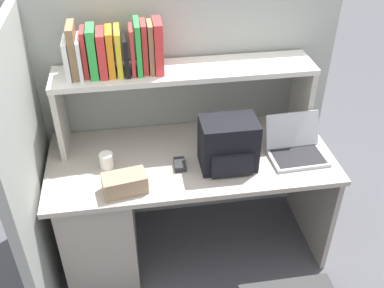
{
  "coord_description": "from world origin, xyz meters",
  "views": [
    {
      "loc": [
        -0.3,
        -1.99,
        2.25
      ],
      "look_at": [
        0.0,
        -0.05,
        0.85
      ],
      "focal_mm": 41.72,
      "sensor_mm": 36.0,
      "label": 1
    }
  ],
  "objects_px": {
    "computer_mouse": "(180,164)",
    "paper_cup": "(107,161)",
    "tissue_box": "(125,183)",
    "laptop": "(296,147)",
    "backpack": "(228,145)"
  },
  "relations": [
    {
      "from": "backpack",
      "to": "tissue_box",
      "type": "relative_size",
      "value": 1.36
    },
    {
      "from": "tissue_box",
      "to": "computer_mouse",
      "type": "bearing_deg",
      "value": 17.46
    },
    {
      "from": "computer_mouse",
      "to": "tissue_box",
      "type": "xyz_separation_m",
      "value": [
        -0.3,
        -0.15,
        0.03
      ]
    },
    {
      "from": "tissue_box",
      "to": "paper_cup",
      "type": "bearing_deg",
      "value": 104.1
    },
    {
      "from": "paper_cup",
      "to": "tissue_box",
      "type": "height_order",
      "value": "tissue_box"
    },
    {
      "from": "laptop",
      "to": "backpack",
      "type": "distance_m",
      "value": 0.41
    },
    {
      "from": "tissue_box",
      "to": "laptop",
      "type": "bearing_deg",
      "value": 0.34
    },
    {
      "from": "tissue_box",
      "to": "backpack",
      "type": "bearing_deg",
      "value": 3.25
    },
    {
      "from": "backpack",
      "to": "computer_mouse",
      "type": "height_order",
      "value": "backpack"
    },
    {
      "from": "paper_cup",
      "to": "computer_mouse",
      "type": "bearing_deg",
      "value": -8.18
    },
    {
      "from": "backpack",
      "to": "computer_mouse",
      "type": "xyz_separation_m",
      "value": [
        -0.26,
        0.03,
        -0.12
      ]
    },
    {
      "from": "computer_mouse",
      "to": "tissue_box",
      "type": "relative_size",
      "value": 0.47
    },
    {
      "from": "backpack",
      "to": "paper_cup",
      "type": "height_order",
      "value": "backpack"
    },
    {
      "from": "computer_mouse",
      "to": "paper_cup",
      "type": "height_order",
      "value": "paper_cup"
    },
    {
      "from": "laptop",
      "to": "paper_cup",
      "type": "height_order",
      "value": "laptop"
    }
  ]
}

